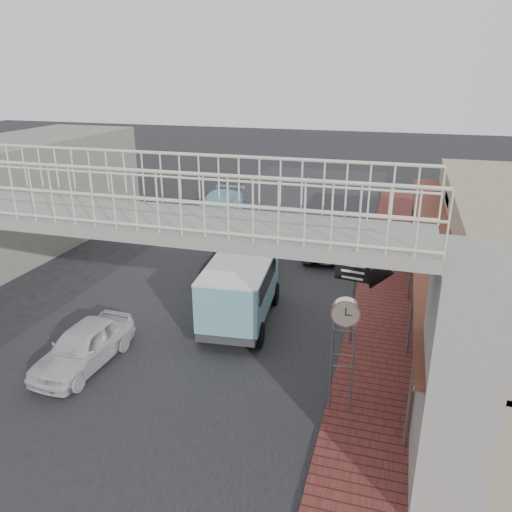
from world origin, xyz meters
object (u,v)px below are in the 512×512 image
Objects in this scene: dark_sedan at (241,256)px; arrow_sign at (380,272)px; angkot_curb at (328,240)px; street_clock at (345,317)px; angkot_far at (219,206)px; motorcycle_far at (369,260)px; motorcycle_near at (408,249)px; angkot_van at (240,285)px; white_hatchback at (84,346)px.

arrow_sign is at bearing -36.13° from dark_sedan.
arrow_sign is (2.68, -8.12, 1.92)m from angkot_curb.
angkot_far is at bearing 115.59° from street_clock.
motorcycle_far is at bearing -37.13° from angkot_far.
motorcycle_far is 0.61× the size of arrow_sign.
motorcycle_near is (6.65, 3.49, -0.21)m from dark_sedan.
street_clock reaches higher than dark_sedan.
motorcycle_far is 6.31m from arrow_sign.
angkot_van is 5.28m from street_clock.
angkot_far is at bearing -37.51° from angkot_curb.
motorcycle_near is at bearing 172.72° from angkot_curb.
arrow_sign reaches higher than angkot_curb.
white_hatchback is at bearing -86.40° from angkot_far.
white_hatchback is 8.11m from dark_sedan.
angkot_far is 1.68× the size of arrow_sign.
street_clock is at bearing -93.09° from arrow_sign.
angkot_far reaches higher than motorcycle_far.
angkot_van is at bearing 159.64° from motorcycle_near.
dark_sedan is 7.57m from arrow_sign.
white_hatchback reaches higher than motorcycle_near.
angkot_van is (5.11, -11.61, 0.64)m from angkot_far.
angkot_van is (-1.74, -7.58, 0.75)m from angkot_curb.
street_clock reaches higher than angkot_van.
dark_sedan is at bearing 41.73° from angkot_curb.
motorcycle_near is (5.33, 7.57, -0.80)m from angkot_van.
angkot_curb is at bearing 67.94° from white_hatchback.
motorcycle_far is at bearing 126.84° from angkot_curb.
white_hatchback is 7.51m from street_clock.
angkot_curb is 2.95m from motorcycle_far.
dark_sedan is 1.58× the size of arrow_sign.
motorcycle_far is (-1.53, -2.11, 0.07)m from motorcycle_near.
arrow_sign is at bearing -12.57° from angkot_van.
white_hatchback is 0.75× the size of dark_sedan.
arrow_sign is at bearing -169.14° from motorcycle_far.
motorcycle_near is at bearing 77.21° from street_clock.
white_hatchback is 8.74m from arrow_sign.
angkot_far is 12.70m from angkot_van.
angkot_curb is at bearing 51.48° from dark_sedan.
street_clock is (8.90, -15.12, 1.74)m from angkot_far.
angkot_curb is (5.22, 11.31, 0.01)m from white_hatchback.
motorcycle_near is (3.58, -0.01, -0.04)m from angkot_curb.
dark_sedan is at bearing 109.93° from motorcycle_far.
angkot_van is at bearing -69.35° from dark_sedan.
dark_sedan is 8.43m from angkot_far.
angkot_far is 2.79× the size of motorcycle_near.
arrow_sign is (0.63, 2.97, 0.06)m from street_clock.
angkot_curb is 2.46× the size of motorcycle_near.
angkot_far reaches higher than angkot_curb.
arrow_sign is (5.74, -4.62, 1.75)m from dark_sedan.
arrow_sign reaches higher than angkot_far.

